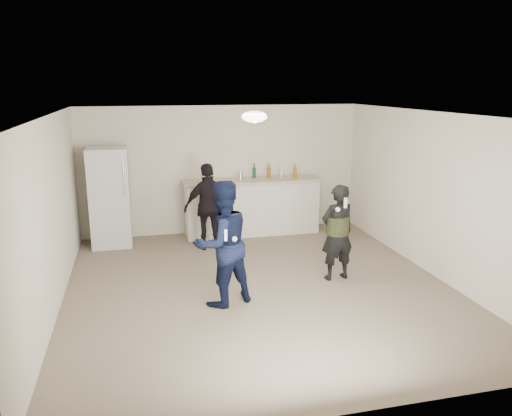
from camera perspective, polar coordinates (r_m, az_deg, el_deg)
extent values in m
plane|color=#6B5B4C|center=(7.40, 0.37, -9.04)|extent=(6.00, 6.00, 0.00)
plane|color=silver|center=(6.82, 0.40, 10.66)|extent=(6.00, 6.00, 0.00)
plane|color=beige|center=(9.89, -3.85, 4.39)|extent=(6.00, 0.00, 6.00)
plane|color=beige|center=(4.30, 10.25, -8.78)|extent=(6.00, 0.00, 6.00)
plane|color=beige|center=(6.90, -22.37, -0.89)|extent=(0.00, 6.00, 6.00)
plane|color=beige|center=(8.11, 19.59, 1.46)|extent=(0.00, 6.00, 6.00)
cube|color=beige|center=(9.82, -0.45, 0.03)|extent=(2.60, 0.56, 1.05)
cube|color=#C0AE94|center=(9.71, -0.45, 3.15)|extent=(2.68, 0.64, 0.04)
cube|color=silver|center=(9.44, -16.38, 1.21)|extent=(0.70, 0.70, 1.80)
cylinder|color=white|center=(8.99, -14.86, 3.29)|extent=(0.02, 0.02, 0.60)
ellipsoid|color=white|center=(7.12, -0.19, 10.40)|extent=(0.36, 0.36, 0.16)
cylinder|color=silver|center=(9.60, -1.82, 3.66)|extent=(0.08, 0.08, 0.17)
imported|color=#0F1A42|center=(6.62, -3.91, -4.08)|extent=(1.00, 0.90, 1.69)
imported|color=black|center=(7.57, 9.27, -2.79)|extent=(0.58, 0.42, 1.47)
cylinder|color=#313A1A|center=(7.54, 9.30, -1.94)|extent=(0.34, 0.34, 0.28)
imported|color=black|center=(8.91, -5.41, 0.17)|extent=(0.96, 0.54, 1.55)
cube|color=white|center=(6.29, -3.50, -3.10)|extent=(0.04, 0.04, 0.15)
sphere|color=white|center=(6.36, -2.47, -3.55)|extent=(0.07, 0.07, 0.07)
cube|color=silver|center=(7.22, 10.19, 0.59)|extent=(0.04, 0.04, 0.15)
sphere|color=white|center=(7.23, 9.33, -0.17)|extent=(0.07, 0.07, 0.07)
cylinder|color=#164E23|center=(9.84, -0.20, 4.04)|extent=(0.07, 0.07, 0.21)
cylinder|color=#865D13|center=(9.80, 1.49, 4.02)|extent=(0.08, 0.08, 0.22)
cylinder|color=#935F15|center=(9.83, 4.48, 4.00)|extent=(0.07, 0.07, 0.22)
cylinder|color=silver|center=(9.96, 2.93, 4.10)|extent=(0.07, 0.07, 0.19)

